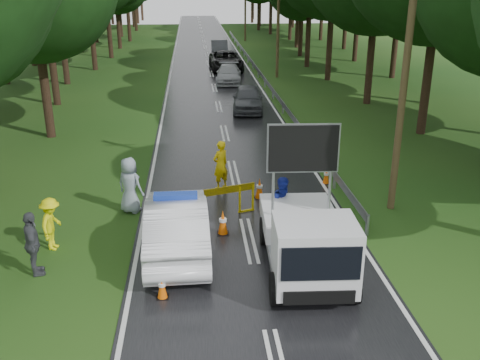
{
  "coord_description": "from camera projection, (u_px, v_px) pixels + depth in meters",
  "views": [
    {
      "loc": [
        -1.58,
        -14.59,
        7.59
      ],
      "look_at": [
        -0.11,
        1.81,
        1.3
      ],
      "focal_mm": 40.0,
      "sensor_mm": 36.0,
      "label": 1
    }
  ],
  "objects": [
    {
      "name": "queue_car_fourth",
      "position": [
        219.0,
        48.0,
        54.17
      ],
      "size": [
        1.73,
        4.71,
        1.54
      ],
      "primitive_type": "imported",
      "rotation": [
        0.0,
        0.0,
        -0.02
      ],
      "color": "#3C3E43",
      "rests_on": "ground"
    },
    {
      "name": "utility_pole_near",
      "position": [
        407.0,
        62.0,
        16.9
      ],
      "size": [
        1.4,
        0.24,
        10.0
      ],
      "color": "#4A3A22",
      "rests_on": "ground"
    },
    {
      "name": "cone_far",
      "position": [
        259.0,
        189.0,
        19.37
      ],
      "size": [
        0.37,
        0.37,
        0.79
      ],
      "color": "black",
      "rests_on": "ground"
    },
    {
      "name": "work_truck",
      "position": [
        307.0,
        240.0,
        14.17
      ],
      "size": [
        2.37,
        4.93,
        3.85
      ],
      "rotation": [
        0.0,
        0.0,
        -0.05
      ],
      "color": "gray",
      "rests_on": "ground"
    },
    {
      "name": "bystander_left",
      "position": [
        52.0,
        224.0,
        15.64
      ],
      "size": [
        0.74,
        1.11,
        1.61
      ],
      "primitive_type": "imported",
      "rotation": [
        0.0,
        0.0,
        1.43
      ],
      "color": "#EFEF0D",
      "rests_on": "ground"
    },
    {
      "name": "bystander_right",
      "position": [
        130.0,
        185.0,
        18.08
      ],
      "size": [
        1.13,
        1.02,
        1.94
      ],
      "primitive_type": "imported",
      "rotation": [
        0.0,
        0.0,
        2.61
      ],
      "color": "#8595A0",
      "rests_on": "ground"
    },
    {
      "name": "queue_car_third",
      "position": [
        226.0,
        61.0,
        45.98
      ],
      "size": [
        2.84,
        5.83,
        1.6
      ],
      "primitive_type": "imported",
      "rotation": [
        0.0,
        0.0,
        0.03
      ],
      "color": "black",
      "rests_on": "ground"
    },
    {
      "name": "queue_car_second",
      "position": [
        229.0,
        74.0,
        40.43
      ],
      "size": [
        2.24,
        4.68,
        1.32
      ],
      "primitive_type": "imported",
      "rotation": [
        0.0,
        0.0,
        -0.09
      ],
      "color": "#9FA0A7",
      "rests_on": "ground"
    },
    {
      "name": "civilian",
      "position": [
        284.0,
        205.0,
        16.65
      ],
      "size": [
        1.09,
        1.0,
        1.83
      ],
      "primitive_type": "imported",
      "rotation": [
        0.0,
        0.0,
        0.42
      ],
      "color": "#172596",
      "rests_on": "ground"
    },
    {
      "name": "cone_near_left",
      "position": [
        162.0,
        287.0,
        13.36
      ],
      "size": [
        0.31,
        0.31,
        0.65
      ],
      "color": "black",
      "rests_on": "ground"
    },
    {
      "name": "police_sedan",
      "position": [
        177.0,
        225.0,
        15.52
      ],
      "size": [
        1.88,
        5.08,
        1.82
      ],
      "rotation": [
        0.0,
        0.0,
        3.17
      ],
      "color": "white",
      "rests_on": "ground"
    },
    {
      "name": "road",
      "position": [
        211.0,
        74.0,
        44.32
      ],
      "size": [
        7.0,
        140.0,
        0.02
      ],
      "primitive_type": "cube",
      "color": "black",
      "rests_on": "ground"
    },
    {
      "name": "officer",
      "position": [
        221.0,
        165.0,
        20.1
      ],
      "size": [
        0.82,
        0.77,
        1.89
      ],
      "primitive_type": "imported",
      "rotation": [
        0.0,
        0.0,
        3.78
      ],
      "color": "yellow",
      "rests_on": "ground"
    },
    {
      "name": "bystander_mid",
      "position": [
        33.0,
        244.0,
        14.22
      ],
      "size": [
        0.77,
        1.16,
        1.83
      ],
      "primitive_type": "imported",
      "rotation": [
        0.0,
        0.0,
        1.9
      ],
      "color": "#43454B",
      "rests_on": "ground"
    },
    {
      "name": "barrier",
      "position": [
        219.0,
        195.0,
        17.75
      ],
      "size": [
        2.43,
        0.83,
        1.05
      ],
      "rotation": [
        0.0,
        0.0,
        0.31
      ],
      "color": "yellow",
      "rests_on": "ground"
    },
    {
      "name": "cone_center",
      "position": [
        223.0,
        223.0,
        16.67
      ],
      "size": [
        0.38,
        0.38,
        0.81
      ],
      "color": "black",
      "rests_on": "ground"
    },
    {
      "name": "utility_pole_mid",
      "position": [
        278.0,
        11.0,
        41.09
      ],
      "size": [
        1.4,
        0.24,
        10.0
      ],
      "color": "#4A3A22",
      "rests_on": "ground"
    },
    {
      "name": "ground",
      "position": [
        249.0,
        240.0,
        16.41
      ],
      "size": [
        160.0,
        160.0,
        0.0
      ],
      "primitive_type": "plane",
      "color": "#163F12",
      "rests_on": "ground"
    },
    {
      "name": "cone_left_mid",
      "position": [
        184.0,
        200.0,
        18.43
      ],
      "size": [
        0.34,
        0.34,
        0.73
      ],
      "color": "black",
      "rests_on": "ground"
    },
    {
      "name": "cone_right",
      "position": [
        326.0,
        176.0,
        20.78
      ],
      "size": [
        0.32,
        0.32,
        0.67
      ],
      "color": "black",
      "rests_on": "ground"
    },
    {
      "name": "guardrail",
      "position": [
        256.0,
        67.0,
        44.13
      ],
      "size": [
        0.12,
        60.06,
        0.7
      ],
      "color": "gray",
      "rests_on": "ground"
    },
    {
      "name": "queue_car_first",
      "position": [
        248.0,
        98.0,
        31.98
      ],
      "size": [
        2.2,
        4.53,
        1.49
      ],
      "primitive_type": "imported",
      "rotation": [
        0.0,
        0.0,
        -0.1
      ],
      "color": "#414449",
      "rests_on": "ground"
    }
  ]
}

